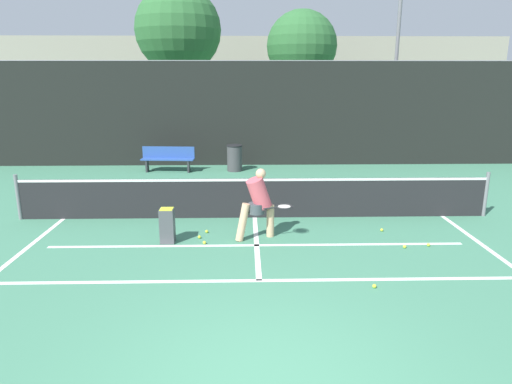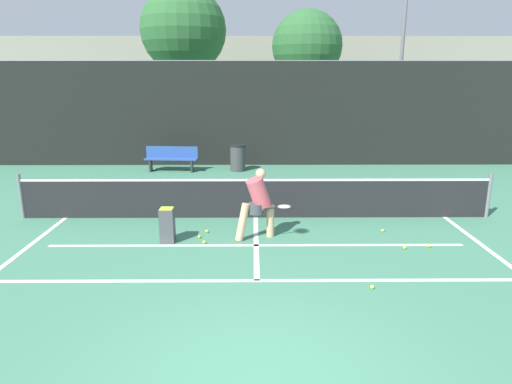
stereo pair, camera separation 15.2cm
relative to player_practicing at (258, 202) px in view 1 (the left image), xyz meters
name	(u,v)px [view 1 (the left image)]	position (x,y,z in m)	size (l,w,h in m)	color
court_baseline_near	(259,281)	(-0.04, -2.02, -0.78)	(11.00, 0.10, 0.01)	white
court_service_line	(257,245)	(-0.04, -0.42, -0.78)	(8.25, 0.10, 0.01)	white
court_center_mark	(257,243)	(-0.04, -0.31, -0.78)	(0.10, 3.43, 0.01)	white
court_sideline_left	(30,245)	(-4.55, -0.31, -0.78)	(0.10, 4.43, 0.01)	white
court_sideline_right	(478,241)	(4.47, -0.31, -0.78)	(0.10, 4.43, 0.01)	white
net	(255,197)	(-0.04, 1.41, -0.27)	(11.09, 0.09, 1.07)	slate
fence_back	(251,114)	(-0.04, 7.91, 1.10)	(24.00, 0.06, 3.78)	black
player_practicing	(258,202)	(0.00, 0.00, 0.00)	(1.25, 0.51, 1.48)	#DBAD84
tennis_ball_scattered_0	(204,242)	(-1.09, -0.32, -0.75)	(0.07, 0.07, 0.07)	#D1E033
tennis_ball_scattered_1	(382,230)	(2.69, 0.35, -0.75)	(0.07, 0.07, 0.07)	#D1E033
tennis_ball_scattered_2	(199,237)	(-1.22, 0.00, -0.75)	(0.07, 0.07, 0.07)	#D1E033
tennis_ball_scattered_3	(428,245)	(3.36, -0.55, -0.75)	(0.07, 0.07, 0.07)	#D1E033
tennis_ball_scattered_4	(405,247)	(2.85, -0.64, -0.75)	(0.07, 0.07, 0.07)	#D1E033
tennis_ball_scattered_5	(207,231)	(-1.10, 0.34, -0.75)	(0.07, 0.07, 0.07)	#D1E033
tennis_ball_scattered_6	(374,286)	(1.79, -2.33, -0.75)	(0.07, 0.07, 0.07)	#D1E033
ball_hopper	(167,225)	(-1.84, -0.20, -0.41)	(0.28, 0.28, 0.71)	#4C4C51
courtside_bench	(168,158)	(-2.95, 6.78, -0.31)	(1.85, 0.51, 0.86)	#2D519E
trash_bin	(235,158)	(-0.64, 6.82, -0.33)	(0.55, 0.55, 0.91)	#3F3F42
parked_car	(325,139)	(3.19, 10.56, -0.21)	(1.81, 4.22, 1.36)	silver
floodlight_mast	(398,29)	(6.35, 11.59, 4.39)	(1.10, 0.24, 8.09)	slate
tree_west	(302,46)	(2.83, 16.85, 3.98)	(3.80, 3.80, 6.68)	brown
tree_mid	(178,30)	(-3.62, 15.56, 4.67)	(4.35, 4.35, 7.65)	brown
building_far	(248,80)	(-0.04, 24.80, 2.12)	(36.00, 2.40, 5.81)	gray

